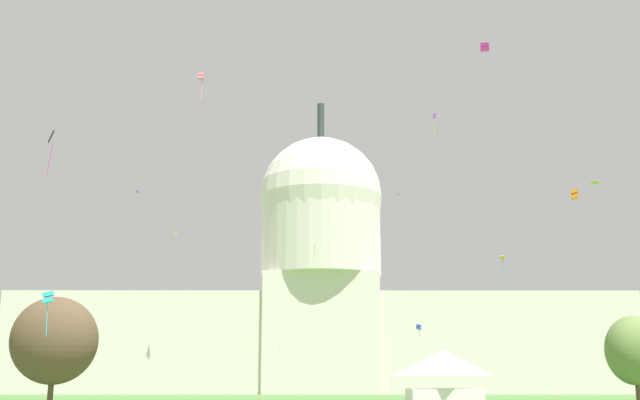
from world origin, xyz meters
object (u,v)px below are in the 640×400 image
(event_tent, at_px, (444,384))
(kite_black_mid, at_px, (51,141))
(kite_magenta_high_b, at_px, (485,47))
(capitol_building, at_px, (321,297))
(tree_west_near, at_px, (54,341))
(kite_red_mid, at_px, (401,197))
(kite_violet_high, at_px, (434,118))
(kite_orange_mid, at_px, (575,194))
(kite_cyan_low, at_px, (48,298))
(kite_lime_mid, at_px, (594,183))
(kite_yellow_mid, at_px, (174,234))
(kite_pink_high, at_px, (201,77))
(kite_blue_low, at_px, (419,327))
(kite_white_mid, at_px, (315,249))
(kite_turquoise_low, at_px, (279,348))
(kite_violet_mid, at_px, (135,195))
(tree_east_far, at_px, (635,350))
(kite_gold_mid, at_px, (503,258))

(event_tent, bearing_deg, kite_black_mid, 169.82)
(kite_black_mid, distance_m, kite_magenta_high_b, 54.33)
(capitol_building, relative_size, tree_west_near, 12.09)
(kite_red_mid, distance_m, kite_magenta_high_b, 34.51)
(kite_violet_high, height_order, kite_orange_mid, kite_violet_high)
(kite_cyan_low, bearing_deg, kite_magenta_high_b, 119.90)
(tree_west_near, height_order, kite_red_mid, kite_red_mid)
(tree_west_near, relative_size, kite_lime_mid, 8.72)
(event_tent, distance_m, kite_yellow_mid, 114.76)
(kite_pink_high, relative_size, kite_blue_low, 1.46)
(kite_orange_mid, bearing_deg, capitol_building, 46.75)
(event_tent, bearing_deg, kite_yellow_mid, 109.97)
(kite_white_mid, bearing_deg, kite_yellow_mid, -100.29)
(kite_violet_high, bearing_deg, kite_turquoise_low, 89.92)
(kite_cyan_low, height_order, kite_pink_high, kite_pink_high)
(kite_yellow_mid, relative_size, kite_violet_mid, 0.70)
(kite_black_mid, bearing_deg, kite_violet_high, 171.88)
(kite_white_mid, bearing_deg, kite_violet_high, 138.96)
(capitol_building, xyz_separation_m, kite_violet_mid, (-30.43, -70.24, 9.35))
(kite_violet_high, height_order, kite_red_mid, kite_violet_high)
(kite_yellow_mid, xyz_separation_m, kite_turquoise_low, (25.02, -28.85, -26.00))
(kite_turquoise_low, bearing_deg, kite_magenta_high_b, 72.05)
(capitol_building, height_order, tree_east_far, capitol_building)
(kite_gold_mid, bearing_deg, kite_pink_high, 62.24)
(event_tent, bearing_deg, kite_cyan_low, -166.75)
(tree_west_near, bearing_deg, kite_turquoise_low, 68.87)
(event_tent, bearing_deg, tree_east_far, 40.89)
(kite_pink_high, bearing_deg, tree_east_far, -165.81)
(kite_black_mid, bearing_deg, tree_west_near, -142.37)
(kite_black_mid, bearing_deg, capitol_building, -164.76)
(event_tent, relative_size, kite_turquoise_low, 6.69)
(kite_lime_mid, distance_m, kite_cyan_low, 66.65)
(capitol_building, distance_m, kite_cyan_low, 134.93)
(kite_pink_high, relative_size, kite_orange_mid, 2.43)
(kite_blue_low, bearing_deg, kite_lime_mid, 151.24)
(event_tent, height_order, kite_black_mid, kite_black_mid)
(tree_east_far, bearing_deg, kite_black_mid, -161.63)
(kite_yellow_mid, bearing_deg, kite_turquoise_low, 0.50)
(event_tent, xyz_separation_m, kite_yellow_mid, (-43.02, 101.53, 31.79))
(kite_lime_mid, distance_m, kite_black_mid, 63.92)
(event_tent, distance_m, kite_pink_high, 47.35)
(kite_red_mid, xyz_separation_m, kite_pink_high, (-27.65, -35.56, 6.63))
(event_tent, relative_size, kite_red_mid, 5.01)
(kite_red_mid, distance_m, kite_violet_mid, 43.01)
(kite_white_mid, relative_size, kite_orange_mid, 2.15)
(kite_blue_low, bearing_deg, kite_black_mid, 110.10)
(kite_white_mid, bearing_deg, capitol_building, -143.56)
(kite_white_mid, distance_m, kite_violet_mid, 32.76)
(capitol_building, bearing_deg, kite_violet_mid, -113.42)
(kite_red_mid, height_order, kite_gold_mid, kite_red_mid)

